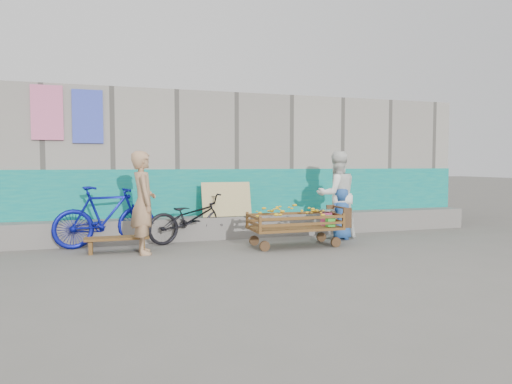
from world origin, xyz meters
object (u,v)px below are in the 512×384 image
object	(u,v)px
vendor_man	(143,203)
bicycle_dark	(191,218)
bench	(117,241)
banana_cart	(293,218)
bicycle_blue	(106,216)
child	(341,214)
woman	(337,195)

from	to	relation	value
vendor_man	bicycle_dark	distance (m)	1.36
bench	bicycle_dark	distance (m)	1.54
banana_cart	bicycle_blue	xyz separation A→B (m)	(-3.26, 1.02, 0.04)
vendor_man	bicycle_dark	size ratio (longest dim) A/B	0.97
banana_cart	child	distance (m)	1.26
vendor_man	child	distance (m)	3.87
bicycle_dark	woman	bearing A→B (deg)	-115.47
banana_cart	child	xyz separation A→B (m)	(1.20, 0.40, -0.00)
child	woman	bearing A→B (deg)	-94.63
vendor_man	woman	world-z (taller)	woman
vendor_man	bench	bearing A→B (deg)	56.02
bench	bicycle_blue	distance (m)	0.74
bicycle_dark	bicycle_blue	distance (m)	1.56
vendor_man	bicycle_blue	xyz separation A→B (m)	(-0.61, 0.88, -0.31)
banana_cart	bicycle_dark	world-z (taller)	bicycle_dark
woman	banana_cart	bearing A→B (deg)	27.87
banana_cart	vendor_man	bearing A→B (deg)	176.87
child	bicycle_dark	xyz separation A→B (m)	(-2.89, 0.62, -0.05)
woman	child	bearing A→B (deg)	91.17
child	bicycle_dark	world-z (taller)	child
bench	vendor_man	size ratio (longest dim) A/B	0.61
bench	vendor_man	world-z (taller)	vendor_man
vendor_man	bicycle_dark	xyz separation A→B (m)	(0.95, 0.88, -0.39)
banana_cart	bench	size ratio (longest dim) A/B	1.70
vendor_man	child	world-z (taller)	vendor_man
banana_cart	bench	distance (m)	3.12
bench	woman	xyz separation A→B (m)	(4.28, 0.20, 0.69)
bench	vendor_man	bearing A→B (deg)	-30.61
child	bicycle_dark	size ratio (longest dim) A/B	0.58
bench	vendor_man	xyz separation A→B (m)	(0.43, -0.25, 0.67)
vendor_man	child	size ratio (longest dim) A/B	1.67
bench	bicycle_dark	world-z (taller)	bicycle_dark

